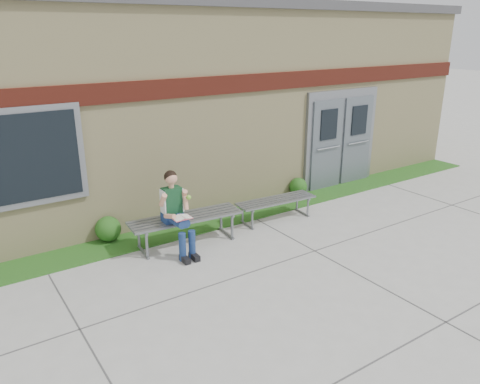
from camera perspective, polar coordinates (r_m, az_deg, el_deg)
ground at (r=7.28m, az=5.90°, el=-10.57°), size 80.00×80.00×0.00m
grass_strip at (r=9.20m, az=-4.45°, el=-3.86°), size 16.00×0.80×0.02m
school_building at (r=11.65m, az=-13.16°, el=11.28°), size 16.20×6.22×4.20m
bench_left at (r=8.27m, az=-6.60°, el=-3.74°), size 2.03×0.72×0.52m
bench_right at (r=9.30m, az=4.40°, el=-1.48°), size 1.68×0.57×0.43m
girl at (r=7.84m, az=-7.79°, el=-2.26°), size 0.49×0.81×1.42m
shrub_mid at (r=8.67m, az=-15.78°, el=-4.34°), size 0.45×0.45×0.45m
shrub_east at (r=10.75m, az=7.11°, el=0.68°), size 0.40×0.40×0.40m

